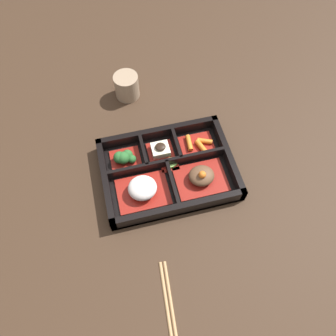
# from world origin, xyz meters

# --- Properties ---
(ground_plane) EXTENTS (3.00, 3.00, 0.00)m
(ground_plane) POSITION_xyz_m (0.00, 0.00, 0.00)
(ground_plane) COLOR #382619
(bento_base) EXTENTS (0.31, 0.23, 0.01)m
(bento_base) POSITION_xyz_m (0.00, 0.00, 0.01)
(bento_base) COLOR black
(bento_base) RESTS_ON ground_plane
(bento_rim) EXTENTS (0.31, 0.23, 0.04)m
(bento_rim) POSITION_xyz_m (0.00, -0.00, 0.02)
(bento_rim) COLOR black
(bento_rim) RESTS_ON ground_plane
(bowl_stew) EXTENTS (0.12, 0.09, 0.05)m
(bowl_stew) POSITION_xyz_m (-0.07, 0.04, 0.02)
(bowl_stew) COLOR maroon
(bowl_stew) RESTS_ON bento_base
(bowl_rice) EXTENTS (0.12, 0.09, 0.04)m
(bowl_rice) POSITION_xyz_m (0.07, 0.04, 0.03)
(bowl_rice) COLOR maroon
(bowl_rice) RESTS_ON bento_base
(bowl_carrots) EXTENTS (0.08, 0.07, 0.02)m
(bowl_carrots) POSITION_xyz_m (-0.09, -0.05, 0.02)
(bowl_carrots) COLOR maroon
(bowl_carrots) RESTS_ON bento_base
(bowl_tofu) EXTENTS (0.06, 0.06, 0.03)m
(bowl_tofu) POSITION_xyz_m (0.01, -0.06, 0.02)
(bowl_tofu) COLOR maroon
(bowl_tofu) RESTS_ON bento_base
(bowl_greens) EXTENTS (0.07, 0.06, 0.04)m
(bowl_greens) POSITION_xyz_m (0.10, -0.05, 0.03)
(bowl_greens) COLOR maroon
(bowl_greens) RESTS_ON bento_base
(bowl_pickles) EXTENTS (0.04, 0.04, 0.01)m
(bowl_pickles) POSITION_xyz_m (-0.01, -0.02, 0.02)
(bowl_pickles) COLOR maroon
(bowl_pickles) RESTS_ON bento_base
(tea_cup) EXTENTS (0.07, 0.07, 0.07)m
(tea_cup) POSITION_xyz_m (0.05, -0.27, 0.04)
(tea_cup) COLOR gray
(tea_cup) RESTS_ON ground_plane
(chopsticks) EXTENTS (0.04, 0.24, 0.01)m
(chopsticks) POSITION_xyz_m (0.07, 0.32, 0.00)
(chopsticks) COLOR #A87F51
(chopsticks) RESTS_ON ground_plane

